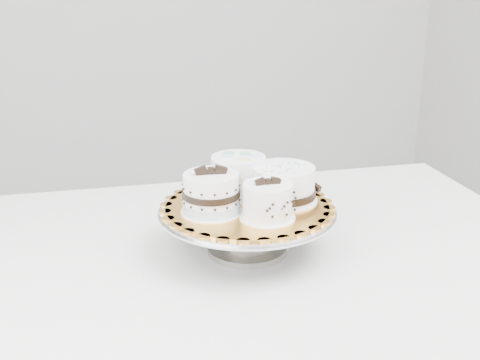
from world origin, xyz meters
name	(u,v)px	position (x,y,z in m)	size (l,w,h in m)	color
table	(240,283)	(-0.05, 0.05, 0.68)	(1.39, 1.04, 0.75)	white
cake_stand	(247,222)	(-0.04, 0.04, 0.81)	(0.34, 0.34, 0.09)	gray
cake_board	(247,207)	(-0.04, 0.04, 0.84)	(0.31, 0.31, 0.00)	orange
cake_swirl	(268,202)	(-0.03, -0.03, 0.88)	(0.10, 0.10, 0.08)	white
cake_banded	(211,195)	(-0.11, 0.04, 0.88)	(0.12, 0.12, 0.09)	white
cake_dots	(238,175)	(-0.03, 0.11, 0.89)	(0.14, 0.14, 0.08)	white
cake_ribbon	(284,185)	(0.04, 0.04, 0.88)	(0.15, 0.15, 0.07)	white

